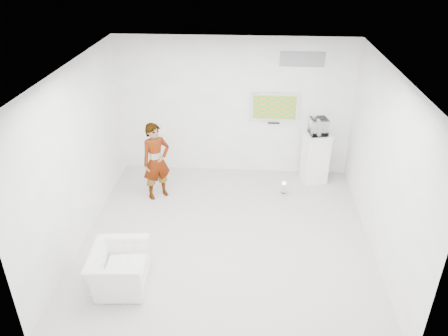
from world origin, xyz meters
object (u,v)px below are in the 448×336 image
(tv, at_px, (275,107))
(armchair, at_px, (119,268))
(floor_uplight, at_px, (284,188))
(person, at_px, (156,161))
(pedestal, at_px, (315,157))

(tv, distance_m, armchair, 4.65)
(tv, bearing_deg, armchair, -122.42)
(floor_uplight, bearing_deg, person, -175.10)
(tv, relative_size, armchair, 1.07)
(armchair, relative_size, floor_uplight, 3.26)
(person, height_order, armchair, person)
(pedestal, relative_size, floor_uplight, 3.77)
(tv, distance_m, pedestal, 1.39)
(tv, xyz_separation_m, floor_uplight, (0.23, -0.98, -1.41))
(armchair, relative_size, pedestal, 0.86)
(pedestal, distance_m, floor_uplight, 1.03)
(person, relative_size, pedestal, 1.46)
(person, xyz_separation_m, floor_uplight, (2.56, 0.22, -0.65))
(person, bearing_deg, pedestal, -20.67)
(tv, height_order, floor_uplight, tv)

